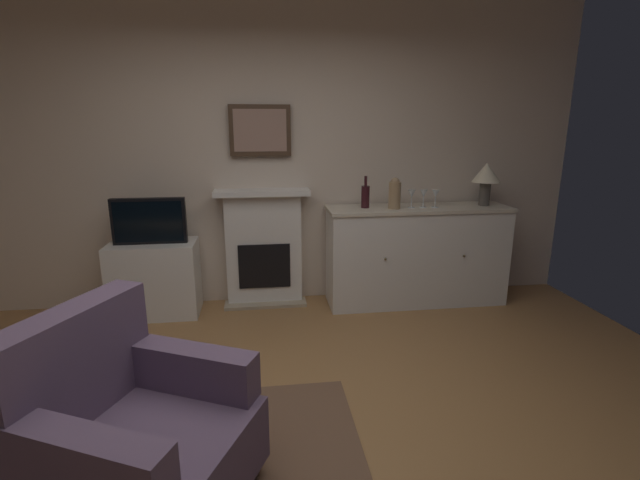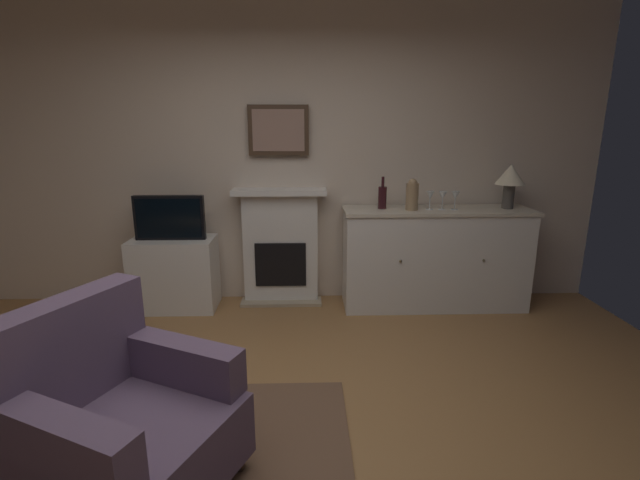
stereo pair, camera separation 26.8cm
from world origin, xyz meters
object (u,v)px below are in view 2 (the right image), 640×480
object	(u,v)px
fireplace_unit	(281,246)
tv_set	(169,218)
tv_cabinet	(175,274)
armchair	(119,421)
wine_bottle	(382,197)
vase_decorative	(412,195)
table_lamp	(510,178)
framed_picture	(278,130)
wine_glass_left	(430,196)
wine_glass_right	(455,196)
sideboard_cabinet	(434,258)
wine_glass_center	(443,196)

from	to	relation	value
fireplace_unit	tv_set	bearing A→B (deg)	-169.23
tv_cabinet	armchair	size ratio (longest dim) A/B	0.71
wine_bottle	vase_decorative	distance (m)	0.27
vase_decorative	armchair	world-z (taller)	vase_decorative
wine_bottle	armchair	size ratio (longest dim) A/B	0.27
wine_bottle	tv_cabinet	world-z (taller)	wine_bottle
table_lamp	tv_cabinet	bearing A→B (deg)	179.72
framed_picture	vase_decorative	world-z (taller)	framed_picture
fireplace_unit	wine_bottle	distance (m)	1.07
framed_picture	wine_glass_left	distance (m)	1.49
framed_picture	wine_glass_right	distance (m)	1.70
framed_picture	sideboard_cabinet	xyz separation A→B (m)	(1.44, -0.22, -1.16)
sideboard_cabinet	wine_bottle	xyz separation A→B (m)	(-0.50, 0.03, 0.57)
wine_glass_right	tv_cabinet	size ratio (longest dim) A/B	0.22
wine_glass_right	fireplace_unit	bearing A→B (deg)	171.91
vase_decorative	tv_cabinet	bearing A→B (deg)	178.28
wine_glass_right	tv_cabinet	world-z (taller)	wine_glass_right
table_lamp	tv_cabinet	size ratio (longest dim) A/B	0.53
fireplace_unit	wine_glass_right	world-z (taller)	same
sideboard_cabinet	wine_glass_left	xyz separation A→B (m)	(-0.08, -0.03, 0.59)
tv_set	framed_picture	bearing A→B (deg)	13.31
tv_set	armchair	distance (m)	2.28
wine_bottle	tv_set	xyz separation A→B (m)	(-1.91, -0.04, -0.17)
wine_glass_right	tv_set	xyz separation A→B (m)	(-2.55, 0.04, -0.19)
wine_glass_right	armchair	bearing A→B (deg)	-135.21
framed_picture	armchair	world-z (taller)	framed_picture
fireplace_unit	table_lamp	xyz separation A→B (m)	(2.08, -0.18, 0.67)
vase_decorative	framed_picture	bearing A→B (deg)	167.07
sideboard_cabinet	tv_cabinet	bearing A→B (deg)	179.64
wine_glass_right	table_lamp	bearing A→B (deg)	5.33
table_lamp	wine_glass_right	size ratio (longest dim) A/B	2.42
sideboard_cabinet	armchair	size ratio (longest dim) A/B	1.61
fireplace_unit	table_lamp	bearing A→B (deg)	-4.88
wine_glass_center	framed_picture	bearing A→B (deg)	169.95
framed_picture	wine_glass_right	xyz separation A→B (m)	(1.57, -0.27, -0.57)
vase_decorative	tv_set	xyz separation A→B (m)	(-2.16, 0.04, -0.20)
sideboard_cabinet	table_lamp	size ratio (longest dim) A/B	4.27
framed_picture	wine_bottle	xyz separation A→B (m)	(0.94, -0.19, -0.58)
tv_cabinet	wine_bottle	bearing A→B (deg)	0.45
vase_decorative	armchair	size ratio (longest dim) A/B	0.27
wine_glass_center	tv_cabinet	world-z (taller)	wine_glass_center
wine_glass_right	wine_glass_left	bearing A→B (deg)	175.13
wine_glass_left	vase_decorative	distance (m)	0.17
wine_bottle	armchair	distance (m)	2.78
fireplace_unit	tv_set	world-z (taller)	fireplace_unit
fireplace_unit	sideboard_cabinet	bearing A→B (deg)	-7.02
wine_glass_left	tv_set	xyz separation A→B (m)	(-2.33, 0.02, -0.19)
table_lamp	vase_decorative	bearing A→B (deg)	-176.78
wine_bottle	wine_glass_center	bearing A→B (deg)	-7.22
tv_cabinet	tv_set	size ratio (longest dim) A/B	1.21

